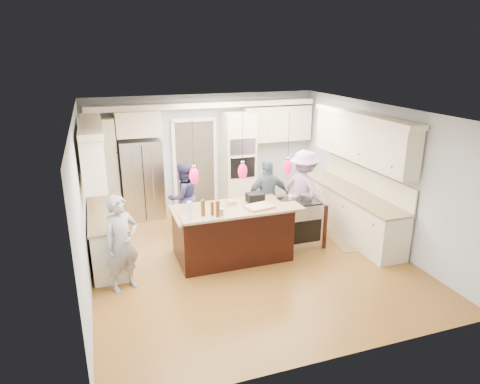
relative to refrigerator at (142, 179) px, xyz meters
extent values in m
plane|color=olive|center=(1.55, -2.64, -0.90)|extent=(6.00, 6.00, 0.00)
cube|color=#B2BCC6|center=(1.55, 0.36, 0.45)|extent=(5.50, 0.04, 2.70)
cube|color=#B2BCC6|center=(1.55, -5.64, 0.45)|extent=(5.50, 0.04, 2.70)
cube|color=#B2BCC6|center=(-1.20, -2.64, 0.45)|extent=(0.04, 6.00, 2.70)
cube|color=#B2BCC6|center=(4.30, -2.64, 0.45)|extent=(0.04, 6.00, 2.70)
cube|color=white|center=(1.55, -2.64, 1.80)|extent=(5.50, 6.00, 0.04)
cube|color=#B7B7BC|center=(0.00, 0.00, 0.00)|extent=(0.90, 0.70, 1.80)
cube|color=beige|center=(2.30, 0.03, 0.25)|extent=(0.72, 0.64, 2.30)
cube|color=black|center=(2.30, -0.30, 0.65)|extent=(0.60, 0.02, 0.35)
cube|color=black|center=(2.30, -0.30, 0.15)|extent=(0.60, 0.02, 0.50)
cylinder|color=#B7B7BC|center=(2.30, -0.33, 0.40)|extent=(0.55, 0.02, 0.02)
cube|color=beige|center=(-0.80, 0.06, 0.25)|extent=(0.60, 0.58, 2.30)
cube|color=beige|center=(0.00, 0.06, 1.25)|extent=(0.95, 0.58, 0.55)
cube|color=beige|center=(3.35, 0.18, 1.05)|extent=(1.70, 0.35, 0.85)
cube|color=beige|center=(1.55, 0.16, 1.58)|extent=(5.30, 0.38, 0.12)
cube|color=#4C443A|center=(1.30, 0.35, 0.15)|extent=(0.90, 0.06, 2.10)
cube|color=white|center=(1.30, 0.31, 1.23)|extent=(1.04, 0.06, 0.10)
cube|color=beige|center=(3.95, -2.34, -0.46)|extent=(0.60, 3.00, 0.88)
cube|color=tan|center=(3.95, -2.34, 0.00)|extent=(0.64, 3.05, 0.04)
cube|color=beige|center=(4.07, -2.34, 1.08)|extent=(0.35, 3.00, 0.85)
cube|color=beige|center=(4.06, -2.34, 1.56)|extent=(0.37, 3.10, 0.10)
cube|color=beige|center=(-0.85, -1.84, -0.46)|extent=(0.60, 2.20, 0.88)
cube|color=tan|center=(-0.85, -1.84, 0.00)|extent=(0.64, 2.25, 0.04)
cube|color=beige|center=(-0.97, -1.84, 1.08)|extent=(0.35, 2.20, 0.85)
cube|color=beige|center=(-0.96, -1.84, 1.56)|extent=(0.37, 2.30, 0.10)
cube|color=black|center=(1.30, -2.49, -0.46)|extent=(2.00, 1.00, 0.88)
cube|color=tan|center=(1.30, -2.49, 0.00)|extent=(2.10, 1.10, 0.04)
cube|color=black|center=(1.30, -3.05, -0.36)|extent=(2.00, 0.12, 1.08)
cube|color=tan|center=(1.30, -3.19, 0.20)|extent=(2.10, 0.42, 0.04)
cube|color=black|center=(1.86, -2.27, 0.10)|extent=(0.32, 0.26, 0.17)
cube|color=#B7B7BC|center=(2.68, -2.49, -0.45)|extent=(0.76, 0.66, 0.90)
cube|color=black|center=(2.68, -2.83, -0.50)|extent=(0.65, 0.01, 0.45)
cube|color=black|center=(2.68, -2.49, 0.01)|extent=(0.72, 0.59, 0.02)
cube|color=black|center=(3.09, -2.49, -0.46)|extent=(0.06, 0.71, 0.88)
cylinder|color=black|center=(0.50, -3.15, 1.43)|extent=(0.01, 0.01, 0.75)
ellipsoid|color=#CB0B3F|center=(0.50, -3.15, 0.90)|extent=(0.15, 0.15, 0.26)
cylinder|color=black|center=(1.30, -3.15, 1.43)|extent=(0.01, 0.01, 0.75)
ellipsoid|color=#CB0B3F|center=(1.30, -3.15, 0.90)|extent=(0.15, 0.15, 0.26)
cylinder|color=black|center=(2.10, -3.15, 1.43)|extent=(0.01, 0.01, 0.75)
ellipsoid|color=#CB0B3F|center=(2.10, -3.15, 0.90)|extent=(0.15, 0.15, 0.26)
imported|color=gray|center=(-0.68, -3.09, -0.11)|extent=(0.69, 0.59, 1.58)
imported|color=navy|center=(0.72, -1.04, -0.17)|extent=(0.86, 0.77, 1.46)
imported|color=slate|center=(2.32, -1.79, -0.11)|extent=(0.94, 0.40, 1.59)
imported|color=#B188B8|center=(3.15, -1.79, -0.04)|extent=(1.02, 1.27, 1.71)
cube|color=olive|center=(3.68, -2.76, -0.89)|extent=(0.70, 0.93, 0.01)
cylinder|color=silver|center=(0.38, -3.26, 0.37)|extent=(0.09, 0.09, 0.30)
cylinder|color=#4A280D|center=(0.62, -3.16, 0.35)|extent=(0.09, 0.09, 0.27)
cylinder|color=#4A280D|center=(0.83, -3.28, 0.35)|extent=(0.09, 0.09, 0.27)
cylinder|color=#4A280D|center=(0.77, -3.18, 0.33)|extent=(0.06, 0.06, 0.23)
cylinder|color=#B7B7BC|center=(0.92, -3.24, 0.28)|extent=(0.08, 0.08, 0.12)
cube|color=tan|center=(1.62, -3.11, 0.24)|extent=(0.51, 0.41, 0.04)
cylinder|color=#B7B7BC|center=(2.55, -2.50, 0.08)|extent=(0.21, 0.21, 0.12)
cylinder|color=#B7B7BC|center=(2.83, -2.48, 0.07)|extent=(0.22, 0.22, 0.11)
camera|label=1|loc=(-0.89, -9.43, 2.76)|focal=32.00mm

